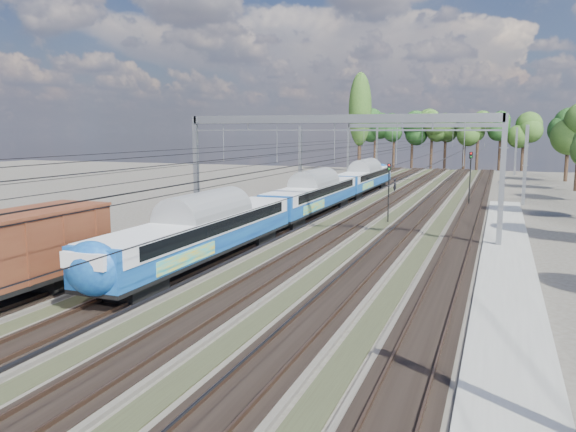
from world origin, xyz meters
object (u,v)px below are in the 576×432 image
(worker, at_px, (395,185))
(signal_near, at_px, (389,185))
(emu_train, at_px, (313,190))
(signal_far, at_px, (470,172))

(worker, xyz_separation_m, signal_near, (3.72, -24.41, 2.31))
(signal_near, bearing_deg, worker, 94.96)
(worker, bearing_deg, emu_train, 164.93)
(worker, bearing_deg, signal_near, -178.67)
(worker, height_order, signal_far, signal_far)
(worker, xyz_separation_m, signal_far, (9.65, -10.13, 2.67))
(signal_near, distance_m, signal_far, 15.47)
(emu_train, relative_size, signal_far, 10.82)
(worker, relative_size, signal_far, 0.32)
(emu_train, relative_size, signal_near, 12.03)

